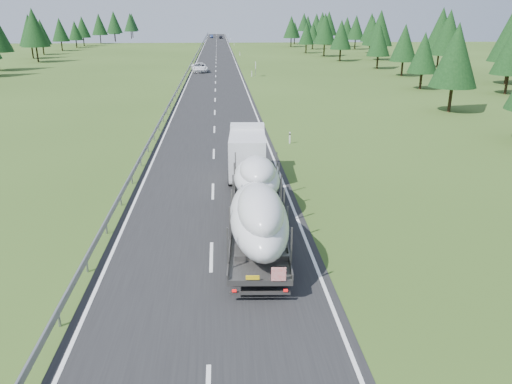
{
  "coord_description": "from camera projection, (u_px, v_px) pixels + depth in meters",
  "views": [
    {
      "loc": [
        0.53,
        -11.55,
        10.4
      ],
      "look_at": [
        2.3,
        12.48,
        1.86
      ],
      "focal_mm": 35.0,
      "sensor_mm": 36.0,
      "label": 1
    }
  ],
  "objects": [
    {
      "name": "marker_posts",
      "position": [
        236.0,
        48.0,
        160.25
      ],
      "size": [
        0.13,
        350.08,
        1.0
      ],
      "color": "silver",
      "rests_on": "ground"
    },
    {
      "name": "tree_line_left",
      "position": [
        38.0,
        30.0,
        122.3
      ],
      "size": [
        14.05,
        286.29,
        12.51
      ],
      "color": "black",
      "rests_on": "ground"
    },
    {
      "name": "highway_sign",
      "position": [
        256.0,
        66.0,
        89.38
      ],
      "size": [
        0.08,
        0.9,
        2.6
      ],
      "color": "slate",
      "rests_on": "ground"
    },
    {
      "name": "distant_car_blue",
      "position": [
        211.0,
        36.0,
        245.55
      ],
      "size": [
        1.79,
        4.61,
        1.5
      ],
      "primitive_type": "imported",
      "rotation": [
        0.0,
        0.0,
        0.04
      ],
      "color": "navy",
      "rests_on": "ground"
    },
    {
      "name": "road_surface",
      "position": [
        216.0,
        66.0,
        108.28
      ],
      "size": [
        10.0,
        400.0,
        0.02
      ],
      "primitive_type": "cube",
      "color": "black",
      "rests_on": "ground"
    },
    {
      "name": "distant_car_dark",
      "position": [
        221.0,
        37.0,
        237.36
      ],
      "size": [
        1.76,
        4.33,
        1.47
      ],
      "primitive_type": "imported",
      "rotation": [
        0.0,
        0.0,
        0.01
      ],
      "color": "black",
      "rests_on": "ground"
    },
    {
      "name": "guardrail",
      "position": [
        191.0,
        64.0,
        107.66
      ],
      "size": [
        0.1,
        400.0,
        0.76
      ],
      "color": "slate",
      "rests_on": "ground"
    },
    {
      "name": "tree_line_right",
      "position": [
        386.0,
        32.0,
        114.68
      ],
      "size": [
        27.46,
        286.09,
        12.38
      ],
      "color": "black",
      "rests_on": "ground"
    },
    {
      "name": "boat_truck",
      "position": [
        255.0,
        187.0,
        25.99
      ],
      "size": [
        3.34,
        18.34,
        3.71
      ],
      "color": "silver",
      "rests_on": "ground"
    },
    {
      "name": "distant_van",
      "position": [
        200.0,
        67.0,
        96.88
      ],
      "size": [
        3.51,
        6.52,
        1.74
      ],
      "primitive_type": "imported",
      "rotation": [
        0.0,
        0.0,
        0.1
      ],
      "color": "white",
      "rests_on": "ground"
    }
  ]
}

